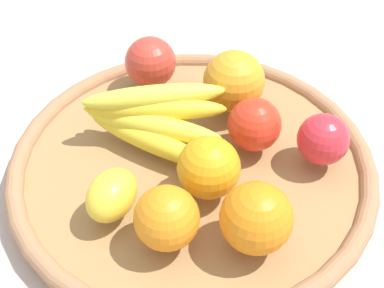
{
  "coord_description": "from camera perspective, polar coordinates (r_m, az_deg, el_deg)",
  "views": [
    {
      "loc": [
        -0.43,
        0.22,
        0.52
      ],
      "look_at": [
        0.0,
        0.0,
        0.06
      ],
      "focal_mm": 50.13,
      "sensor_mm": 36.0,
      "label": 1
    }
  ],
  "objects": [
    {
      "name": "ground_plane",
      "position": [
        0.71,
        -0.0,
        -3.42
      ],
      "size": [
        2.4,
        2.4,
        0.0
      ],
      "primitive_type": "plane",
      "color": "#BBABA3",
      "rests_on": "ground"
    },
    {
      "name": "apple_0",
      "position": [
        0.68,
        6.65,
        2.08
      ],
      "size": [
        0.08,
        0.08,
        0.07
      ],
      "primitive_type": "sphere",
      "rotation": [
        0.0,
        0.0,
        2.93
      ],
      "color": "red",
      "rests_on": "basket"
    },
    {
      "name": "banana_bunch",
      "position": [
        0.68,
        -4.18,
        2.82
      ],
      "size": [
        0.17,
        0.18,
        0.07
      ],
      "color": "yellow",
      "rests_on": "basket"
    },
    {
      "name": "orange_0",
      "position": [
        0.57,
        -2.72,
        -7.88
      ],
      "size": [
        0.09,
        0.09,
        0.07
      ],
      "primitive_type": "sphere",
      "rotation": [
        0.0,
        0.0,
        2.78
      ],
      "color": "orange",
      "rests_on": "basket"
    },
    {
      "name": "orange_2",
      "position": [
        0.57,
        7.07,
        -7.73
      ],
      "size": [
        0.11,
        0.11,
        0.08
      ],
      "primitive_type": "sphere",
      "rotation": [
        0.0,
        0.0,
        5.43
      ],
      "color": "orange",
      "rests_on": "basket"
    },
    {
      "name": "apple_1",
      "position": [
        0.77,
        -4.44,
        8.66
      ],
      "size": [
        0.09,
        0.09,
        0.07
      ],
      "primitive_type": "sphere",
      "rotation": [
        0.0,
        0.0,
        1.4
      ],
      "color": "#C13A2D",
      "rests_on": "basket"
    },
    {
      "name": "apple_2",
      "position": [
        0.67,
        13.77,
        0.49
      ],
      "size": [
        0.07,
        0.07,
        0.06
      ],
      "primitive_type": "sphere",
      "rotation": [
        0.0,
        0.0,
        4.82
      ],
      "color": "red",
      "rests_on": "basket"
    },
    {
      "name": "orange_3",
      "position": [
        0.73,
        4.48,
        6.68
      ],
      "size": [
        0.11,
        0.11,
        0.08
      ],
      "primitive_type": "sphere",
      "rotation": [
        0.0,
        0.0,
        2.77
      ],
      "color": "orange",
      "rests_on": "basket"
    },
    {
      "name": "lemon_0",
      "position": [
        0.61,
        -8.53,
        -5.38
      ],
      "size": [
        0.09,
        0.09,
        0.05
      ],
      "primitive_type": "ellipsoid",
      "rotation": [
        0.0,
        0.0,
        5.39
      ],
      "color": "yellow",
      "rests_on": "basket"
    },
    {
      "name": "basket",
      "position": [
        0.69,
        -0.0,
        -2.31
      ],
      "size": [
        0.47,
        0.47,
        0.04
      ],
      "color": "#9D7749",
      "rests_on": "ground_plane"
    },
    {
      "name": "orange_1",
      "position": [
        0.61,
        1.79,
        -2.53
      ],
      "size": [
        0.1,
        0.1,
        0.07
      ],
      "primitive_type": "sphere",
      "rotation": [
        0.0,
        0.0,
        5.59
      ],
      "color": "orange",
      "rests_on": "basket"
    }
  ]
}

